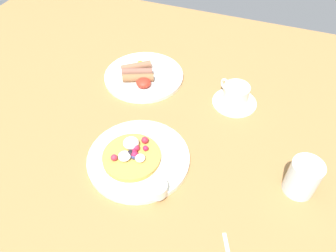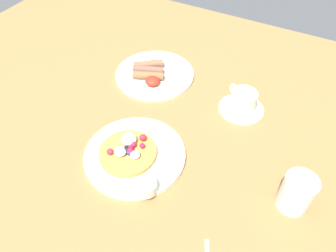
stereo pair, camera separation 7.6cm
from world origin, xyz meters
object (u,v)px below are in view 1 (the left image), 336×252
Objects in this scene: breakfast_plate at (144,76)px; water_glass at (303,176)px; pancake_plate at (139,158)px; coffee_saucer at (234,102)px; coffee_cup at (236,93)px; syrup_ramekin at (157,188)px.

water_glass is (49.56, -24.95, 3.91)cm from breakfast_plate.
pancake_plate is at bearing -171.38° from water_glass.
breakfast_plate is 29.58cm from coffee_saucer.
coffee_cup reaches higher than pancake_plate.
water_glass is (29.66, 13.38, 1.69)cm from syrup_ramekin.
breakfast_plate is 29.59cm from coffee_cup.
breakfast_plate is at bearing 117.44° from syrup_ramekin.
breakfast_plate is at bearing 111.24° from pancake_plate.
water_glass is at bearing 24.29° from syrup_ramekin.
coffee_saucer is at bearing 75.30° from syrup_ramekin.
water_glass reaches higher than breakfast_plate.
breakfast_plate is (-11.91, 30.66, -0.07)cm from pancake_plate.
breakfast_plate reaches higher than coffee_saucer.
water_glass reaches higher than pancake_plate.
syrup_ramekin is 0.53× the size of water_glass.
syrup_ramekin is 0.52× the size of coffee_cup.
pancake_plate reaches higher than coffee_saucer.
breakfast_plate is 2.76× the size of water_glass.
coffee_cup is (9.50, 36.82, 0.74)cm from syrup_ramekin.
coffee_cup reaches higher than breakfast_plate.
coffee_saucer is (17.62, 29.05, -0.25)cm from pancake_plate.
coffee_saucer is 3.14cm from coffee_cup.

